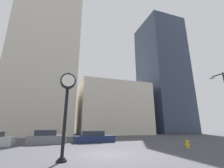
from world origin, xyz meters
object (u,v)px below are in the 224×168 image
object	(u,v)px
street_clock	(67,97)
fire_hydrant_near	(188,144)
car_grey	(47,138)
car_navy	(94,137)
street_lamp_right	(224,97)

from	to	relation	value
street_clock	fire_hydrant_near	bearing A→B (deg)	10.06
car_grey	car_navy	distance (m)	5.24
fire_hydrant_near	street_lamp_right	world-z (taller)	street_lamp_right
street_clock	street_lamp_right	bearing A→B (deg)	2.45
car_grey	fire_hydrant_near	world-z (taller)	car_grey
street_clock	street_lamp_right	size ratio (longest dim) A/B	0.74
car_navy	car_grey	bearing A→B (deg)	176.00
car_navy	street_lamp_right	world-z (taller)	street_lamp_right
street_clock	car_navy	world-z (taller)	street_clock
car_grey	street_clock	bearing A→B (deg)	-80.96
fire_hydrant_near	street_lamp_right	size ratio (longest dim) A/B	0.10
street_clock	fire_hydrant_near	world-z (taller)	street_clock
car_navy	fire_hydrant_near	xyz separation A→B (m)	(7.01, -7.34, -0.20)
street_clock	car_grey	size ratio (longest dim) A/B	1.30
fire_hydrant_near	street_clock	bearing A→B (deg)	-169.94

